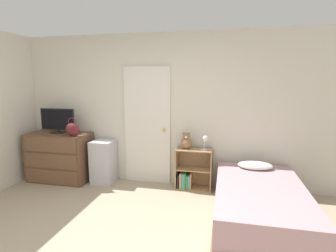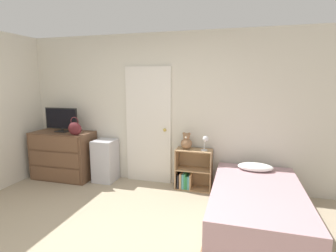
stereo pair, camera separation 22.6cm
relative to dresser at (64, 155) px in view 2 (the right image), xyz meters
name	(u,v)px [view 2 (the right image)]	position (x,y,z in m)	size (l,w,h in m)	color
wall_back	(153,110)	(1.61, 0.32, 0.85)	(10.00, 0.06, 2.55)	beige
door_closed	(148,126)	(1.55, 0.27, 0.57)	(0.81, 0.09, 2.01)	silver
dresser	(64,155)	(0.00, 0.00, 0.00)	(1.08, 0.55, 0.86)	brown
tv	(61,119)	(-0.02, 0.03, 0.66)	(0.64, 0.16, 0.43)	black
handbag	(75,128)	(0.39, -0.17, 0.55)	(0.25, 0.12, 0.31)	#591E23
storage_bin	(105,160)	(0.80, 0.08, -0.06)	(0.36, 0.39, 0.74)	silver
bookshelf	(191,173)	(2.33, 0.14, -0.16)	(0.59, 0.28, 0.67)	tan
teddy_bear	(186,142)	(2.26, 0.13, 0.36)	(0.18, 0.18, 0.28)	#8C6647
desk_lamp	(205,140)	(2.57, 0.09, 0.41)	(0.12, 0.12, 0.25)	silver
bed	(257,205)	(3.33, -0.69, -0.20)	(1.13, 1.95, 0.57)	brown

